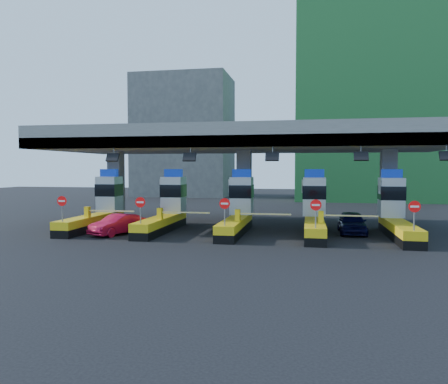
# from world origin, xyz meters

# --- Properties ---
(ground) EXTENTS (120.00, 120.00, 0.00)m
(ground) POSITION_xyz_m (0.00, 0.00, 0.00)
(ground) COLOR black
(ground) RESTS_ON ground
(toll_canopy) EXTENTS (28.00, 12.09, 7.00)m
(toll_canopy) POSITION_xyz_m (0.00, 2.87, 6.13)
(toll_canopy) COLOR slate
(toll_canopy) RESTS_ON ground
(toll_lane_far_left) EXTENTS (4.43, 8.00, 4.16)m
(toll_lane_far_left) POSITION_xyz_m (-10.00, 0.28, 1.40)
(toll_lane_far_left) COLOR black
(toll_lane_far_left) RESTS_ON ground
(toll_lane_left) EXTENTS (4.43, 8.00, 4.16)m
(toll_lane_left) POSITION_xyz_m (-5.00, 0.28, 1.40)
(toll_lane_left) COLOR black
(toll_lane_left) RESTS_ON ground
(toll_lane_center) EXTENTS (4.43, 8.00, 4.16)m
(toll_lane_center) POSITION_xyz_m (0.00, 0.28, 1.40)
(toll_lane_center) COLOR black
(toll_lane_center) RESTS_ON ground
(toll_lane_right) EXTENTS (4.43, 8.00, 4.16)m
(toll_lane_right) POSITION_xyz_m (5.00, 0.28, 1.40)
(toll_lane_right) COLOR black
(toll_lane_right) RESTS_ON ground
(toll_lane_far_right) EXTENTS (4.43, 8.00, 4.16)m
(toll_lane_far_right) POSITION_xyz_m (10.00, 0.28, 1.40)
(toll_lane_far_right) COLOR black
(toll_lane_far_right) RESTS_ON ground
(bg_building_scaffold) EXTENTS (18.00, 12.00, 28.00)m
(bg_building_scaffold) POSITION_xyz_m (12.00, 32.00, 14.00)
(bg_building_scaffold) COLOR #1E5926
(bg_building_scaffold) RESTS_ON ground
(bg_building_concrete) EXTENTS (14.00, 10.00, 18.00)m
(bg_building_concrete) POSITION_xyz_m (-14.00, 36.00, 9.00)
(bg_building_concrete) COLOR #4C4C49
(bg_building_concrete) RESTS_ON ground
(van) EXTENTS (1.69, 4.18, 1.42)m
(van) POSITION_xyz_m (7.40, 0.63, 0.71)
(van) COLOR black
(van) RESTS_ON ground
(red_car) EXTENTS (2.80, 4.15, 1.29)m
(red_car) POSITION_xyz_m (-7.30, -2.64, 0.65)
(red_car) COLOR maroon
(red_car) RESTS_ON ground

